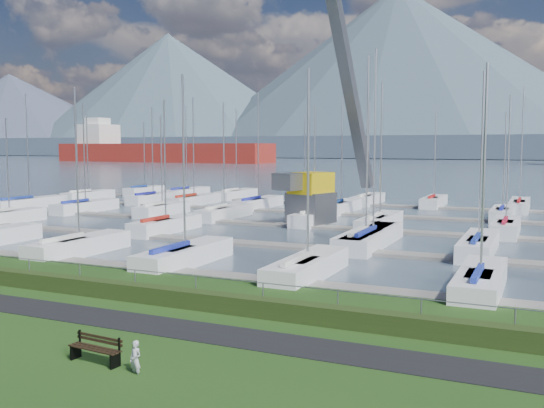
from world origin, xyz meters
The scene contains 12 objects.
path centered at (0.00, -3.00, 0.01)m, with size 160.00×2.00×0.04m, color black.
water centered at (0.00, 260.00, -0.40)m, with size 800.00×540.00×0.20m, color #435363.
hedge centered at (0.00, -0.40, 0.35)m, with size 80.00×0.70×0.70m, color #253613.
fence centered at (0.00, 0.00, 1.20)m, with size 0.04×0.04×80.00m, color gray.
foothill centered at (0.00, 330.00, 6.00)m, with size 900.00×80.00×12.00m, color #435062.
mountains centered at (7.35, 404.62, 46.68)m, with size 1190.00×360.00×115.00m.
docks centered at (0.00, 26.00, -0.22)m, with size 90.00×41.60×0.25m.
bench_right centered at (2.70, -6.84, 0.42)m, with size 1.83×0.57×0.85m.
person centered at (4.32, -7.09, 0.55)m, with size 0.40×0.27×1.11m, color #A8A9AF.
crane centered at (-2.92, 28.88, 5.33)m, with size 5.34×13.46×22.35m.
cargo_ship_west centered at (-138.31, 195.80, 3.54)m, with size 100.32×21.92×21.50m.
sailboat_fleet centered at (-1.30, 28.38, 5.42)m, with size 75.80×49.54×13.38m.
Camera 1 is at (14.64, -20.66, 6.43)m, focal length 40.00 mm.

